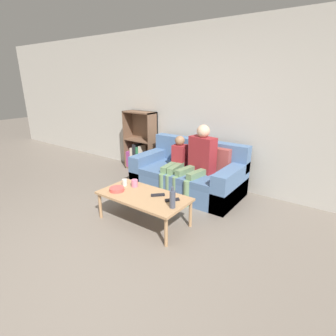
% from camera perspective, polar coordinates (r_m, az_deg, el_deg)
% --- Properties ---
extents(ground_plane, '(22.00, 22.00, 0.00)m').
position_cam_1_polar(ground_plane, '(3.00, -18.29, -17.94)').
color(ground_plane, '#70665B').
extents(wall_back, '(12.00, 0.06, 2.60)m').
position_cam_1_polar(wall_back, '(4.50, 8.72, 12.85)').
color(wall_back, '#B7B2A8').
rests_on(wall_back, ground_plane).
extents(couch, '(1.71, 0.91, 0.80)m').
position_cam_1_polar(couch, '(4.27, 4.56, -1.61)').
color(couch, '#4C6B93').
rests_on(couch, ground_plane).
extents(bookshelf, '(0.66, 0.28, 1.16)m').
position_cam_1_polar(bookshelf, '(5.32, -6.14, 4.56)').
color(bookshelf, brown).
rests_on(bookshelf, ground_plane).
extents(coffee_table, '(1.15, 0.59, 0.38)m').
position_cam_1_polar(coffee_table, '(3.31, -5.35, -6.40)').
color(coffee_table, '#A87F56').
rests_on(coffee_table, ground_plane).
extents(person_adult, '(0.45, 0.67, 1.12)m').
position_cam_1_polar(person_adult, '(3.98, 6.81, 2.34)').
color(person_adult, '#66845B').
rests_on(person_adult, ground_plane).
extents(person_child, '(0.28, 0.65, 0.90)m').
position_cam_1_polar(person_child, '(4.16, 1.61, 1.24)').
color(person_child, '#66845B').
rests_on(person_child, ground_plane).
extents(cup_near, '(0.09, 0.09, 0.10)m').
position_cam_1_polar(cup_near, '(3.54, -7.29, -3.29)').
color(cup_near, pink).
rests_on(cup_near, coffee_table).
extents(cup_far, '(0.07, 0.07, 0.09)m').
position_cam_1_polar(cup_far, '(3.60, -9.41, -3.12)').
color(cup_far, silver).
rests_on(cup_far, coffee_table).
extents(tv_remote_0, '(0.15, 0.15, 0.02)m').
position_cam_1_polar(tv_remote_0, '(3.26, -2.22, -5.89)').
color(tv_remote_0, black).
rests_on(tv_remote_0, coffee_table).
extents(tv_remote_1, '(0.15, 0.16, 0.02)m').
position_cam_1_polar(tv_remote_1, '(3.13, 0.93, -6.94)').
color(tv_remote_1, black).
rests_on(tv_remote_1, coffee_table).
extents(snack_bowl, '(0.19, 0.19, 0.05)m').
position_cam_1_polar(snack_bowl, '(3.45, -11.06, -4.57)').
color(snack_bowl, '#DB4C47').
rests_on(snack_bowl, coffee_table).
extents(bottle, '(0.07, 0.07, 0.25)m').
position_cam_1_polar(bottle, '(2.93, 0.99, -6.76)').
color(bottle, '#424756').
rests_on(bottle, coffee_table).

